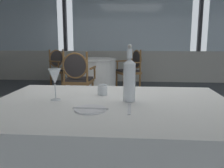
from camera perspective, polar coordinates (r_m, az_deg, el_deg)
The scene contains 13 objects.
ground_plane at distance 3.01m, azimuth 3.97°, elevation -11.78°, with size 15.11×15.11×0.00m, color #4C5156.
window_wall_far at distance 6.64m, azimuth 4.55°, elevation 9.91°, with size 11.62×0.14×2.70m.
foreground_table at distance 1.61m, azimuth -0.25°, elevation -17.68°, with size 1.51×1.07×0.76m.
side_plate at distance 1.31m, azimuth -5.26°, elevation -6.13°, with size 0.18×0.18×0.01m, color white.
butter_knife at distance 1.31m, azimuth -5.26°, elevation -5.91°, with size 0.20×0.02×0.00m, color silver.
dinner_fork at distance 1.33m, azimuth 4.18°, elevation -6.06°, with size 0.20×0.02×0.00m, color silver.
water_bottle at distance 1.48m, azimuth 4.21°, elevation 1.34°, with size 0.08×0.08×0.36m.
wine_glass at distance 1.54m, azimuth -13.67°, elevation 1.65°, with size 0.08×0.08×0.20m.
water_tumbler at distance 1.67m, azimuth -2.30°, elevation -1.39°, with size 0.07×0.07×0.07m, color white.
background_table_1 at distance 5.08m, azimuth -5.22°, elevation 1.84°, with size 1.11×1.11×0.76m.
dining_chair_1_0 at distance 5.77m, azimuth -12.41°, elevation 4.30°, with size 0.64×0.65×0.93m.
dining_chair_1_1 at distance 4.11m, azimuth -8.35°, elevation 2.17°, with size 0.56×0.49×0.95m.
dining_chair_1_2 at distance 5.43m, azimuth 4.77°, elevation 4.12°, with size 0.62×0.64×0.94m.
Camera 1 is at (0.02, -2.79, 1.14)m, focal length 37.86 mm.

